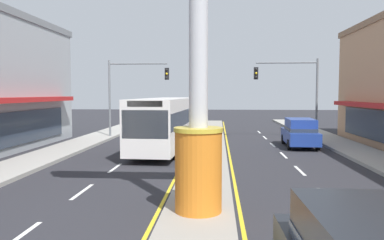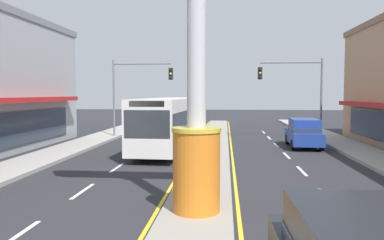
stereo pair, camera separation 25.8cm
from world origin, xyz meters
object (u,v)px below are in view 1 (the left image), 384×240
traffic_light_right_side (294,84)px  suv_near_right_lane (300,132)px  district_sign (198,79)px  traffic_light_left_side (131,85)px  bus_near_left_lane (166,120)px

traffic_light_right_side → suv_near_right_lane: 5.11m
district_sign → traffic_light_left_side: district_sign is taller
district_sign → suv_near_right_lane: district_sign is taller
traffic_light_right_side → bus_near_left_lane: traffic_light_right_side is taller
traffic_light_right_side → suv_near_right_lane: size_ratio=1.33×
traffic_light_left_side → suv_near_right_lane: traffic_light_left_side is taller
traffic_light_left_side → suv_near_right_lane: 13.38m
traffic_light_left_side → district_sign: bearing=-71.6°
traffic_light_left_side → traffic_light_right_side: (12.57, -0.25, 0.00)m
traffic_light_left_side → traffic_light_right_side: bearing=-1.1°
suv_near_right_lane → district_sign: bearing=-112.2°
district_sign → traffic_light_right_side: (6.29, 18.64, 0.29)m
traffic_light_left_side → traffic_light_right_side: same height
bus_near_left_lane → traffic_light_left_side: bearing=120.8°
traffic_light_left_side → bus_near_left_lane: traffic_light_left_side is taller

